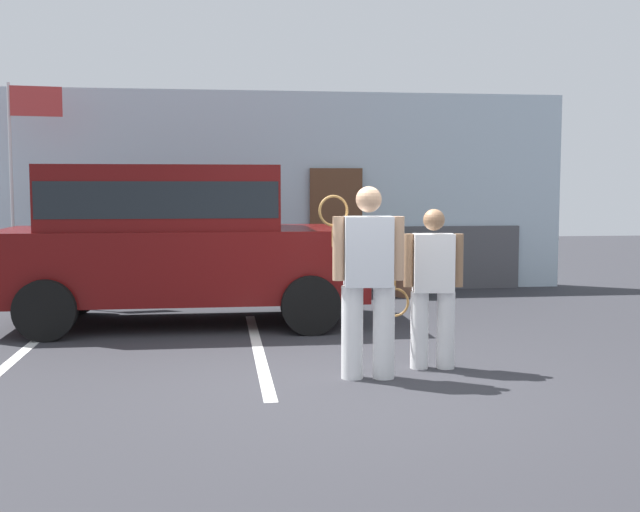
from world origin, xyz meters
TOP-DOWN VIEW (x-y plane):
  - ground_plane at (0.00, 0.00)m, footprint 40.00×40.00m
  - parking_stripe_0 at (-3.30, 1.50)m, footprint 0.12×4.40m
  - parking_stripe_1 at (-0.76, 1.50)m, footprint 0.12×4.40m
  - house_frontage at (0.01, 6.43)m, footprint 9.71×0.40m
  - parked_suv at (-1.74, 3.24)m, footprint 4.60×2.17m
  - tennis_player_man at (0.19, 0.03)m, footprint 0.79×0.31m
  - tennis_player_woman at (0.89, 0.36)m, footprint 0.84×0.29m
  - potted_plant_by_porch at (1.87, 5.41)m, footprint 0.71×0.71m
  - flag_pole at (-4.11, 5.42)m, footprint 0.80×0.13m

SIDE VIEW (x-z plane):
  - ground_plane at x=0.00m, z-range 0.00..0.00m
  - parking_stripe_0 at x=-3.30m, z-range 0.00..0.01m
  - parking_stripe_1 at x=-0.76m, z-range 0.00..0.01m
  - potted_plant_by_porch at x=1.87m, z-range 0.05..0.99m
  - tennis_player_woman at x=0.89m, z-range 0.03..1.60m
  - tennis_player_man at x=0.19m, z-range 0.04..1.83m
  - parked_suv at x=-1.74m, z-range 0.12..2.17m
  - house_frontage at x=0.01m, z-range -0.10..3.29m
  - flag_pole at x=-4.11m, z-range 0.62..3.98m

